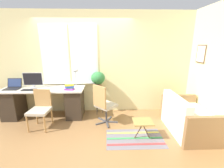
% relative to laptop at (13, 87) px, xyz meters
% --- Properties ---
extents(ground_plane, '(14.00, 14.00, 0.00)m').
position_rel_laptop_xyz_m(ground_plane, '(1.78, -0.35, -0.83)').
color(ground_plane, olive).
extents(wall_back_with_window, '(9.00, 0.12, 2.70)m').
position_rel_laptop_xyz_m(wall_back_with_window, '(1.77, 0.36, 0.53)').
color(wall_back_with_window, beige).
rests_on(wall_back_with_window, ground_plane).
extents(wall_right_with_picture, '(0.08, 9.00, 2.70)m').
position_rel_laptop_xyz_m(wall_right_with_picture, '(4.68, -0.35, 0.52)').
color(wall_right_with_picture, beige).
rests_on(wall_right_with_picture, ground_plane).
extents(desk, '(2.06, 0.62, 0.77)m').
position_rel_laptop_xyz_m(desk, '(0.74, -0.03, -0.41)').
color(desk, beige).
rests_on(desk, ground_plane).
extents(laptop, '(0.35, 0.31, 0.24)m').
position_rel_laptop_xyz_m(laptop, '(0.00, 0.00, 0.00)').
color(laptop, black).
rests_on(laptop, desk).
extents(monitor, '(0.49, 0.16, 0.40)m').
position_rel_laptop_xyz_m(monitor, '(0.49, 0.06, 0.16)').
color(monitor, silver).
rests_on(monitor, desk).
extents(keyboard, '(0.34, 0.14, 0.02)m').
position_rel_laptop_xyz_m(keyboard, '(0.47, -0.16, -0.04)').
color(keyboard, black).
rests_on(keyboard, desk).
extents(mouse, '(0.03, 0.06, 0.03)m').
position_rel_laptop_xyz_m(mouse, '(0.72, -0.13, -0.04)').
color(mouse, silver).
rests_on(mouse, desk).
extents(desk_lamp, '(0.14, 0.14, 0.49)m').
position_rel_laptop_xyz_m(desk_lamp, '(1.57, 0.07, 0.33)').
color(desk_lamp, '#ADADB2').
rests_on(desk_lamp, desk).
extents(book_stack, '(0.23, 0.16, 0.14)m').
position_rel_laptop_xyz_m(book_stack, '(1.45, -0.15, 0.01)').
color(book_stack, purple).
rests_on(book_stack, desk).
extents(desk_chair_wooden, '(0.46, 0.47, 0.86)m').
position_rel_laptop_xyz_m(desk_chair_wooden, '(0.86, -0.52, -0.37)').
color(desk_chair_wooden, '#B2844C').
rests_on(desk_chair_wooden, ground_plane).
extents(office_chair_swivel, '(0.59, 0.59, 0.97)m').
position_rel_laptop_xyz_m(office_chair_swivel, '(2.30, -0.44, -0.32)').
color(office_chair_swivel, '#47474C').
rests_on(office_chair_swivel, ground_plane).
extents(couch_loveseat, '(0.84, 1.25, 0.80)m').
position_rel_laptop_xyz_m(couch_loveseat, '(4.13, -0.82, -0.55)').
color(couch_loveseat, white).
rests_on(couch_loveseat, ground_plane).
extents(plant_stand, '(0.22, 0.22, 0.70)m').
position_rel_laptop_xyz_m(plant_stand, '(2.14, 0.12, -0.24)').
color(plant_stand, '#333338').
rests_on(plant_stand, ground_plane).
extents(potted_plant, '(0.36, 0.36, 0.47)m').
position_rel_laptop_xyz_m(potted_plant, '(2.14, 0.12, 0.15)').
color(potted_plant, brown).
rests_on(potted_plant, plant_stand).
extents(floor_rug_striped, '(1.15, 0.68, 0.01)m').
position_rel_laptop_xyz_m(floor_rug_striped, '(2.93, -1.07, -0.82)').
color(floor_rug_striped, slate).
rests_on(floor_rug_striped, ground_plane).
extents(folding_stool, '(0.39, 0.33, 0.39)m').
position_rel_laptop_xyz_m(folding_stool, '(3.08, -1.06, -0.48)').
color(folding_stool, olive).
rests_on(folding_stool, ground_plane).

